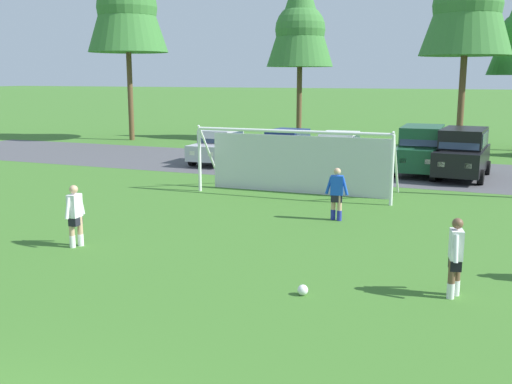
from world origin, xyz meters
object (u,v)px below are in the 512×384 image
player_midfield_center (75,216)px  player_striker_near (337,194)px  soccer_ball (303,290)px  parked_car_slot_far_left (220,146)px  parked_car_slot_center_left (339,150)px  player_winger_left (455,258)px  parked_car_slot_left (287,146)px  parked_car_slot_center_right (463,153)px  parked_car_slot_center (421,149)px  soccer_goal (296,160)px

player_midfield_center → player_striker_near: bearing=44.1°
soccer_ball → parked_car_slot_far_left: (-9.60, 16.31, 0.77)m
player_striker_near → parked_car_slot_center_left: size_ratio=0.38×
player_winger_left → parked_car_slot_left: size_ratio=0.38×
parked_car_slot_left → parked_car_slot_center_right: parked_car_slot_center_right is taller
player_striker_near → parked_car_slot_center: 10.40m
player_winger_left → parked_car_slot_center_right: size_ratio=0.35×
parked_car_slot_far_left → parked_car_slot_left: 3.41m
soccer_ball → player_striker_near: 6.65m
soccer_goal → parked_car_slot_far_left: bearing=134.6°
soccer_goal → player_winger_left: 11.01m
parked_car_slot_far_left → parked_car_slot_center: (9.93, 0.55, 0.24)m
soccer_goal → parked_car_slot_far_left: size_ratio=1.77×
player_midfield_center → parked_car_slot_left: parked_car_slot_left is taller
parked_car_slot_center_left → player_midfield_center: bearing=-100.6°
parked_car_slot_center → soccer_goal: bearing=-119.1°
soccer_ball → parked_car_slot_center_left: size_ratio=0.05×
player_winger_left → parked_car_slot_left: 18.95m
soccer_goal → parked_car_slot_left: soccer_goal is taller
parked_car_slot_left → parked_car_slot_center_left: bearing=-9.9°
soccer_ball → soccer_goal: 10.71m
player_striker_near → parked_car_slot_center_right: size_ratio=0.35×
player_striker_near → parked_car_slot_far_left: size_ratio=0.39×
parked_car_slot_center_left → soccer_goal: bearing=-88.9°
parked_car_slot_center_right → soccer_ball: bearing=-97.5°
player_midfield_center → parked_car_slot_center_left: size_ratio=0.38×
parked_car_slot_center_left → player_striker_near: bearing=-76.1°
player_striker_near → parked_car_slot_far_left: parked_car_slot_far_left is taller
player_midfield_center → parked_car_slot_center: size_ratio=0.35×
player_winger_left → player_midfield_center: bearing=179.5°
parked_car_slot_far_left → parked_car_slot_center_right: (11.75, -0.06, 0.24)m
parked_car_slot_left → soccer_goal: bearing=-68.3°
player_striker_near → player_winger_left: (3.84, -5.49, 0.00)m
parked_car_slot_left → player_winger_left: bearing=-60.6°
parked_car_slot_center → player_winger_left: bearing=-80.9°
player_winger_left → parked_car_slot_far_left: parked_car_slot_far_left is taller
player_winger_left → parked_car_slot_far_left: 19.70m
player_striker_near → parked_car_slot_center_right: bearing=72.1°
parked_car_slot_far_left → parked_car_slot_center_left: (6.01, 0.77, 0.00)m
soccer_ball → parked_car_slot_center_right: (2.14, 16.25, 1.00)m
soccer_goal → player_winger_left: (6.31, -9.02, -0.47)m
parked_car_slot_left → parked_car_slot_center_left: 2.89m
player_winger_left → player_striker_near: bearing=125.0°
parked_car_slot_far_left → player_winger_left: bearing=-50.8°
soccer_ball → parked_car_slot_left: 18.73m
soccer_goal → parked_car_slot_center: 7.77m
player_striker_near → parked_car_slot_center_left: (-2.61, 10.53, 0.05)m
soccer_ball → parked_car_slot_center: (0.33, 16.85, 1.00)m
soccer_goal → parked_car_slot_center_right: 8.34m
player_striker_near → parked_car_slot_center: (1.32, 10.31, 0.29)m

